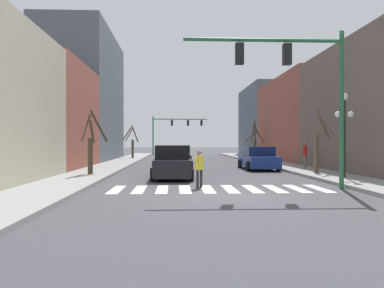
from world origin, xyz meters
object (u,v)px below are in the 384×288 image
at_px(car_at_intersection, 258,159).
at_px(street_tree_right_far, 255,141).
at_px(pedestrian_crossing_street, 199,165).
at_px(street_tree_left_mid, 92,145).
at_px(street_tree_left_near, 318,145).
at_px(traffic_signal_far, 174,126).
at_px(car_driving_toward_lane, 178,158).
at_px(pedestrian_waiting_at_curb, 305,153).
at_px(car_parked_left_far, 172,163).
at_px(street_tree_right_near, 132,143).
at_px(street_lamp_right_corner, 344,118).
at_px(traffic_signal_near, 297,75).

distance_m(car_at_intersection, street_tree_right_far, 14.08).
height_order(pedestrian_crossing_street, street_tree_left_mid, street_tree_left_mid).
xyz_separation_m(street_tree_left_near, street_tree_left_mid, (-12.62, -0.53, 0.03)).
distance_m(car_at_intersection, pedestrian_crossing_street, 11.15).
bearing_deg(traffic_signal_far, car_at_intersection, -78.89).
distance_m(car_driving_toward_lane, pedestrian_waiting_at_curb, 8.65).
relative_size(car_parked_left_far, street_tree_right_near, 1.20).
distance_m(street_lamp_right_corner, car_at_intersection, 8.34).
height_order(car_at_intersection, pedestrian_waiting_at_curb, pedestrian_waiting_at_curb).
bearing_deg(car_driving_toward_lane, street_lamp_right_corner, 42.76).
bearing_deg(traffic_signal_near, street_tree_left_mid, 148.39).
bearing_deg(car_at_intersection, street_lamp_right_corner, -161.62).
relative_size(traffic_signal_far, street_tree_left_mid, 2.30).
xyz_separation_m(street_tree_right_far, street_tree_right_near, (-13.13, 1.91, -0.22)).
bearing_deg(pedestrian_crossing_street, street_tree_left_near, -13.93).
height_order(street_tree_right_far, street_tree_left_mid, street_tree_right_far).
xyz_separation_m(street_lamp_right_corner, street_tree_right_near, (-12.90, 23.26, -1.33)).
relative_size(car_parked_left_far, car_at_intersection, 0.88).
bearing_deg(pedestrian_waiting_at_curb, traffic_signal_near, -173.20).
bearing_deg(street_tree_left_near, street_lamp_right_corner, -88.22).
bearing_deg(street_lamp_right_corner, traffic_signal_near, -137.16).
distance_m(traffic_signal_near, car_driving_toward_lane, 13.23).
distance_m(traffic_signal_far, car_at_intersection, 30.28).
bearing_deg(pedestrian_waiting_at_curb, street_tree_right_far, 28.40).
distance_m(traffic_signal_far, street_tree_left_near, 35.04).
relative_size(car_driving_toward_lane, street_tree_right_far, 1.09).
distance_m(car_parked_left_far, car_at_intersection, 8.50).
xyz_separation_m(car_driving_toward_lane, street_tree_left_near, (7.91, -5.52, 0.93)).
bearing_deg(traffic_signal_far, pedestrian_crossing_street, -88.42).
distance_m(traffic_signal_far, pedestrian_crossing_street, 39.77).
bearing_deg(street_tree_left_mid, traffic_signal_near, -31.61).
bearing_deg(traffic_signal_near, street_tree_right_far, 81.62).
bearing_deg(street_lamp_right_corner, street_tree_left_near, 91.78).
relative_size(car_parked_left_far, street_tree_left_mid, 1.24).
relative_size(traffic_signal_near, street_tree_left_near, 1.74).
relative_size(car_driving_toward_lane, street_tree_left_near, 1.21).
bearing_deg(car_parked_left_far, pedestrian_crossing_street, 16.14).
relative_size(car_driving_toward_lane, street_tree_right_near, 1.24).
xyz_separation_m(traffic_signal_near, car_at_intersection, (0.86, 10.73, -3.82)).
xyz_separation_m(car_at_intersection, street_tree_right_near, (-10.38, 15.66, 1.00)).
xyz_separation_m(car_driving_toward_lane, street_tree_left_mid, (-4.71, -6.05, 0.96)).
xyz_separation_m(car_parked_left_far, pedestrian_waiting_at_curb, (8.69, 4.95, 0.39)).
height_order(street_lamp_right_corner, pedestrian_waiting_at_curb, street_lamp_right_corner).
xyz_separation_m(street_tree_right_near, street_tree_left_mid, (0.18, -20.65, -0.00)).
relative_size(pedestrian_waiting_at_curb, street_tree_left_near, 0.47).
xyz_separation_m(street_lamp_right_corner, car_at_intersection, (-2.52, 7.60, -2.33)).
distance_m(pedestrian_waiting_at_curb, street_tree_left_mid, 13.58).
relative_size(traffic_signal_far, street_tree_left_near, 2.16).
height_order(traffic_signal_near, street_tree_right_near, traffic_signal_near).
relative_size(street_lamp_right_corner, street_tree_left_mid, 1.18).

